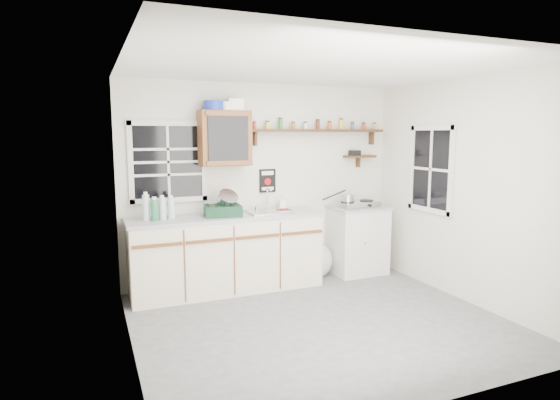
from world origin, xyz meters
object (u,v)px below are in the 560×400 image
(upper_cabinet, at_px, (225,138))
(spice_shelf, at_px, (317,130))
(hotplate, at_px, (357,204))
(dish_rack, at_px, (224,207))
(main_cabinet, at_px, (227,253))
(right_cabinet, at_px, (357,240))

(upper_cabinet, xyz_separation_m, spice_shelf, (1.27, 0.07, 0.10))
(upper_cabinet, height_order, hotplate, upper_cabinet)
(spice_shelf, relative_size, dish_rack, 4.13)
(main_cabinet, distance_m, spice_shelf, 1.97)
(right_cabinet, distance_m, hotplate, 0.49)
(upper_cabinet, height_order, spice_shelf, upper_cabinet)
(main_cabinet, xyz_separation_m, hotplate, (1.80, 0.01, 0.49))
(upper_cabinet, bearing_deg, spice_shelf, 3.13)
(spice_shelf, xyz_separation_m, dish_rack, (-1.34, -0.25, -0.91))
(spice_shelf, distance_m, hotplate, 1.12)
(main_cabinet, relative_size, right_cabinet, 2.54)
(spice_shelf, relative_size, hotplate, 3.05)
(hotplate, bearing_deg, upper_cabinet, 167.58)
(main_cabinet, height_order, dish_rack, dish_rack)
(right_cabinet, bearing_deg, upper_cabinet, 176.24)
(spice_shelf, bearing_deg, right_cabinet, -19.43)
(main_cabinet, bearing_deg, right_cabinet, 0.79)
(main_cabinet, bearing_deg, upper_cabinet, 76.32)
(hotplate, bearing_deg, spice_shelf, 149.54)
(right_cabinet, relative_size, upper_cabinet, 1.40)
(main_cabinet, bearing_deg, spice_shelf, 9.29)
(spice_shelf, bearing_deg, hotplate, -22.51)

